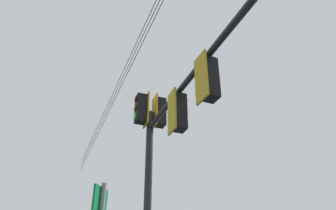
# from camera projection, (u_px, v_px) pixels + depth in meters

# --- Properties ---
(signal_mast_assembly) EXTENTS (4.49, 3.65, 6.62)m
(signal_mast_assembly) POSITION_uv_depth(u_px,v_px,m) (163.00, 139.00, 8.08)
(signal_mast_assembly) COLOR black
(signal_mast_assembly) RESTS_ON ground
(overhead_wire_span) EXTENTS (23.96, 18.90, 1.00)m
(overhead_wire_span) POSITION_uv_depth(u_px,v_px,m) (142.00, 38.00, 12.75)
(overhead_wire_span) COLOR black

